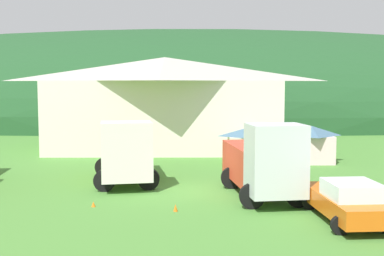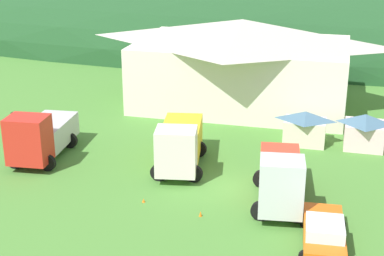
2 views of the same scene
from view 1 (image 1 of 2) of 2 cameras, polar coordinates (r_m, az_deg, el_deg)
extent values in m
plane|color=#477F33|center=(24.79, 0.16, -7.30)|extent=(200.00, 200.00, 0.00)
ellipsoid|color=#1E4723|center=(79.87, -0.21, 1.32)|extent=(169.91, 60.00, 27.38)
cube|color=silver|center=(40.94, -3.13, 1.56)|extent=(17.73, 10.88, 5.57)
pyramid|color=#B7B2A3|center=(40.88, -3.15, 6.82)|extent=(19.14, 11.75, 1.95)
cube|color=beige|center=(33.36, 6.78, -2.51)|extent=(2.96, 2.10, 1.83)
pyramid|color=#42667F|center=(33.22, 6.80, -0.40)|extent=(3.20, 2.27, 0.64)
cube|color=beige|center=(34.41, 13.59, -2.36)|extent=(2.70, 2.50, 1.86)
pyramid|color=#42667F|center=(34.27, 13.64, -0.29)|extent=(2.92, 2.70, 0.65)
cube|color=silver|center=(24.74, -7.59, -2.65)|extent=(2.79, 2.38, 2.91)
cube|color=black|center=(24.56, -7.60, -1.20)|extent=(1.58, 1.79, 0.93)
cube|color=gold|center=(28.12, -7.88, -2.62)|extent=(3.25, 5.08, 2.04)
cylinder|color=black|center=(25.05, -5.03, -5.91)|extent=(1.10, 0.30, 1.10)
cylinder|color=black|center=(24.96, -10.07, -6.01)|extent=(1.10, 0.30, 1.10)
cylinder|color=black|center=(29.04, -5.75, -4.38)|extent=(1.10, 0.30, 1.10)
cylinder|color=black|center=(28.96, -10.09, -4.46)|extent=(1.10, 0.30, 1.10)
cube|color=silver|center=(21.41, 9.66, -3.68)|extent=(2.57, 2.24, 3.08)
cube|color=black|center=(21.22, 9.76, -1.91)|extent=(1.45, 1.71, 0.99)
cube|color=red|center=(24.74, 7.30, -3.99)|extent=(2.93, 5.11, 1.77)
cylinder|color=black|center=(22.01, 12.17, -7.55)|extent=(1.10, 0.30, 1.10)
cylinder|color=black|center=(21.42, 6.96, -7.83)|extent=(1.10, 0.30, 1.10)
cylinder|color=black|center=(25.86, 9.07, -5.60)|extent=(1.10, 0.30, 1.10)
cylinder|color=black|center=(25.35, 4.61, -5.77)|extent=(1.10, 0.30, 1.10)
cube|color=#DB5E14|center=(20.38, 17.31, -8.29)|extent=(2.35, 5.34, 0.70)
cube|color=silver|center=(19.68, 18.04, -6.83)|extent=(1.97, 2.21, 0.62)
cylinder|color=black|center=(18.56, 16.78, -10.72)|extent=(0.68, 0.24, 0.68)
cylinder|color=black|center=(22.38, 17.70, -8.02)|extent=(0.68, 0.24, 0.68)
cylinder|color=black|center=(21.79, 13.39, -8.27)|extent=(0.68, 0.24, 0.68)
cone|color=orange|center=(20.97, -1.92, -9.62)|extent=(0.36, 0.36, 0.61)
cone|color=orange|center=(22.14, -11.34, -8.93)|extent=(0.36, 0.36, 0.45)
camera|label=2|loc=(14.03, 143.10, 42.93)|focal=54.22mm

